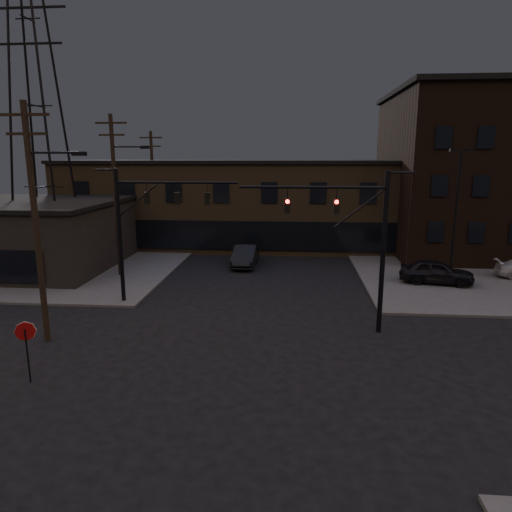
{
  "coord_description": "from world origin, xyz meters",
  "views": [
    {
      "loc": [
        2.15,
        -17.56,
        8.62
      ],
      "look_at": [
        0.19,
        5.85,
        3.5
      ],
      "focal_mm": 32.0,
      "sensor_mm": 36.0,
      "label": 1
    }
  ],
  "objects_px": {
    "traffic_signal_far": "(140,221)",
    "parked_car_lot_a": "(436,272)",
    "car_crossing": "(245,256)",
    "stop_sign": "(26,338)",
    "traffic_signal_near": "(360,235)"
  },
  "relations": [
    {
      "from": "traffic_signal_far",
      "to": "parked_car_lot_a",
      "type": "distance_m",
      "value": 19.83
    },
    {
      "from": "traffic_signal_far",
      "to": "car_crossing",
      "type": "bearing_deg",
      "value": 63.78
    },
    {
      "from": "traffic_signal_far",
      "to": "stop_sign",
      "type": "bearing_deg",
      "value": -97.32
    },
    {
      "from": "stop_sign",
      "to": "traffic_signal_near",
      "type": "bearing_deg",
      "value": 25.9
    },
    {
      "from": "traffic_signal_far",
      "to": "car_crossing",
      "type": "xyz_separation_m",
      "value": [
        5.01,
        10.18,
        -4.18
      ]
    },
    {
      "from": "parked_car_lot_a",
      "to": "car_crossing",
      "type": "relative_size",
      "value": 0.96
    },
    {
      "from": "traffic_signal_near",
      "to": "parked_car_lot_a",
      "type": "xyz_separation_m",
      "value": [
        6.55,
        8.98,
        -3.96
      ]
    },
    {
      "from": "traffic_signal_far",
      "to": "stop_sign",
      "type": "distance_m",
      "value": 10.55
    },
    {
      "from": "car_crossing",
      "to": "traffic_signal_far",
      "type": "bearing_deg",
      "value": -114.51
    },
    {
      "from": "traffic_signal_near",
      "to": "stop_sign",
      "type": "bearing_deg",
      "value": -154.1
    },
    {
      "from": "traffic_signal_near",
      "to": "traffic_signal_far",
      "type": "relative_size",
      "value": 1.0
    },
    {
      "from": "traffic_signal_near",
      "to": "parked_car_lot_a",
      "type": "height_order",
      "value": "traffic_signal_near"
    },
    {
      "from": "car_crossing",
      "to": "traffic_signal_near",
      "type": "bearing_deg",
      "value": -60.99
    },
    {
      "from": "traffic_signal_near",
      "to": "car_crossing",
      "type": "bearing_deg",
      "value": 117.3
    },
    {
      "from": "parked_car_lot_a",
      "to": "stop_sign",
      "type": "bearing_deg",
      "value": 138.76
    }
  ]
}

